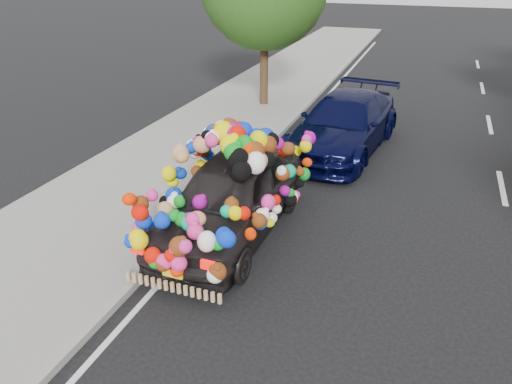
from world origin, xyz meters
TOP-DOWN VIEW (x-y plane):
  - ground at (0.00, 0.00)m, footprint 100.00×100.00m
  - sidewalk at (-4.30, 0.00)m, footprint 4.00×60.00m
  - kerb at (-2.35, 0.00)m, footprint 0.15×60.00m
  - plush_art_car at (-1.53, 1.00)m, footprint 2.23×4.68m
  - navy_sedan at (-0.37, 6.18)m, footprint 2.68×5.35m

SIDE VIEW (x-z plane):
  - ground at x=0.00m, z-range 0.00..0.00m
  - sidewalk at x=-4.30m, z-range 0.00..0.12m
  - kerb at x=-2.35m, z-range 0.00..0.13m
  - navy_sedan at x=-0.37m, z-range 0.00..1.49m
  - plush_art_car at x=-1.53m, z-range 0.03..2.19m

